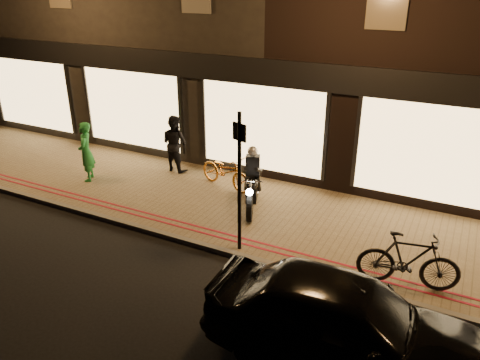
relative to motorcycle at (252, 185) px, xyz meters
name	(u,v)px	position (x,y,z in m)	size (l,w,h in m)	color
ground	(186,245)	(-0.59, -2.12, -0.73)	(90.00, 90.00, 0.00)	black
sidewalk	(229,206)	(-0.59, -0.12, -0.67)	(50.00, 4.00, 0.12)	#736247
kerb_stone	(187,242)	(-0.59, -2.07, -0.67)	(50.00, 0.14, 0.12)	#59544C
red_kerb_lines	(199,229)	(-0.59, -1.57, -0.61)	(50.00, 0.26, 0.01)	maroon
building_row	(325,15)	(-0.59, 6.87, 3.51)	(48.00, 10.11, 8.50)	black
motorcycle	(252,185)	(0.00, 0.00, 0.00)	(0.87, 1.85, 1.59)	black
sign_post	(239,176)	(0.61, -1.87, 1.06)	(0.34, 0.14, 3.00)	black
bicycle_gold	(226,171)	(-1.18, 0.79, -0.15)	(0.62, 1.78, 0.93)	#BF7421
bicycle_dark	(409,260)	(3.98, -1.62, -0.06)	(0.52, 1.85, 1.11)	black
person_green	(86,152)	(-4.91, -0.54, 0.23)	(0.62, 0.41, 1.69)	#1F7631
person_dark	(175,143)	(-3.11, 1.20, 0.23)	(0.82, 0.64, 1.69)	black
parked_car	(344,321)	(3.39, -3.84, -0.01)	(1.72, 4.28, 1.46)	black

